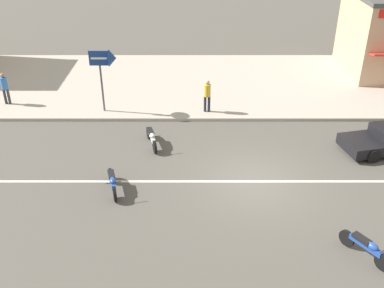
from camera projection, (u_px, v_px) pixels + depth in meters
The scene contains 9 objects.
ground_plane at pixel (252, 181), 17.80m from camera, with size 160.00×160.00×0.00m, color #544F47.
lane_centre_stripe at pixel (252, 181), 17.79m from camera, with size 50.40×0.14×0.01m, color silver.
kerb_strip at pixel (231, 83), 26.80m from camera, with size 68.00×10.00×0.15m, color #ADA393.
motorcycle_0 at pixel (149, 137), 20.11m from camera, with size 0.78×1.91×0.80m.
motorcycle_1 at pixel (111, 182), 17.02m from camera, with size 0.74×1.85×0.80m.
motorcycle_2 at pixel (364, 246), 13.91m from camera, with size 1.18×1.61×0.80m.
arrow_signboard at pixel (108, 61), 21.85m from camera, with size 1.34×0.81×3.23m.
pedestrian_mid_kerb at pixel (205, 93), 22.66m from camera, with size 0.34×0.34×1.70m.
pedestrian_by_shop at pixel (2, 86), 23.44m from camera, with size 0.34×0.34×1.71m.
Camera 1 is at (-2.47, -14.78, 10.01)m, focal length 42.00 mm.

